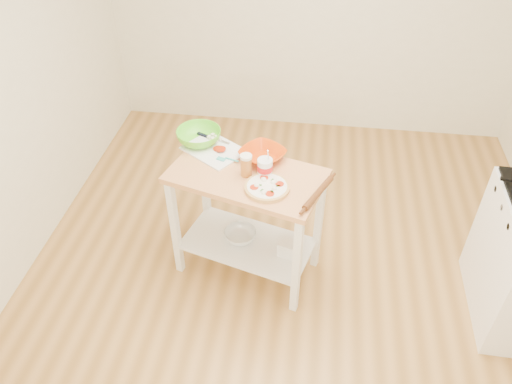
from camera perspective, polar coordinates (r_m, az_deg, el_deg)
The scene contains 13 objects.
room_shell at distance 2.91m, azimuth 5.10°, elevation 7.30°, with size 4.04×4.54×2.74m.
prep_island at distance 3.45m, azimuth -1.05°, elevation -1.35°, with size 1.12×0.81×0.90m.
pizza at distance 3.15m, azimuth 1.26°, elevation 0.58°, with size 0.29×0.29×0.05m.
cutting_board at distance 3.51m, azimuth -4.78°, elevation 4.90°, with size 0.50×0.47×0.04m.
spatula at distance 3.39m, azimuth -3.35°, elevation 3.75°, with size 0.16×0.05×0.01m.
knife at distance 3.62m, azimuth -5.41°, elevation 6.28°, with size 0.26×0.12×0.01m.
orange_bowl at distance 3.39m, azimuth 0.75°, elevation 4.27°, with size 0.29×0.29×0.07m, color #D14006.
green_bowl at distance 3.58m, azimuth -6.55°, elevation 6.33°, with size 0.32×0.32×0.10m, color #5FD527.
beer_pint at distance 3.23m, azimuth -1.13°, elevation 3.09°, with size 0.08×0.08×0.16m.
yogurt_tub at distance 3.24m, azimuth 1.03°, elevation 2.83°, with size 0.10×0.10×0.22m.
rolling_pin at distance 3.12m, azimuth 7.12°, elevation -0.12°, with size 0.04×0.04×0.35m, color brown.
shelf_glass_bowl at distance 3.71m, azimuth -1.82°, elevation -4.98°, with size 0.24×0.24×0.07m, color silver.
shelf_bin at distance 3.59m, azimuth 3.64°, elevation -6.37°, with size 0.12×0.12×0.12m, color white.
Camera 1 is at (0.08, -2.46, 2.90)m, focal length 35.00 mm.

